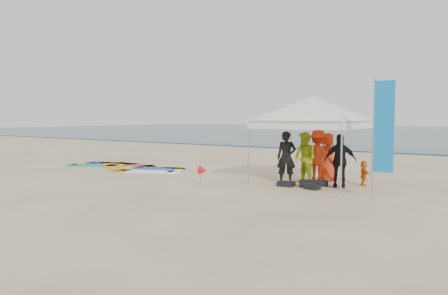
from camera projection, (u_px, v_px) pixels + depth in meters
ground at (167, 191)px, 13.43m from camera, size 120.00×120.00×0.00m
ocean at (448, 133)px, 62.72m from camera, size 160.00×84.00×0.08m
shoreline_foam at (355, 152)px, 28.38m from camera, size 160.00×1.20×0.01m
person_black_a at (286, 157)px, 14.83m from camera, size 0.78×0.69×1.79m
person_yellow at (305, 158)px, 14.72m from camera, size 1.05×0.95×1.76m
person_orange_a at (318, 156)px, 14.94m from camera, size 1.20×0.71×1.83m
person_black_b at (340, 161)px, 13.99m from camera, size 1.10×0.75×1.73m
person_orange_b at (328, 157)px, 15.45m from camera, size 0.97×0.79×1.71m
person_seated at (364, 173)px, 14.43m from camera, size 0.57×0.80×0.83m
canopy_tent at (313, 97)px, 14.82m from camera, size 4.50×4.50×3.39m
feather_flag at (383, 128)px, 11.76m from camera, size 0.56×0.04×3.34m
marker_pennant at (203, 170)px, 14.49m from camera, size 0.28×0.28×0.64m
gear_pile at (305, 184)px, 14.12m from camera, size 1.47×1.16×0.22m
surfboard_spread at (129, 167)px, 19.65m from camera, size 5.84×2.65×0.07m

